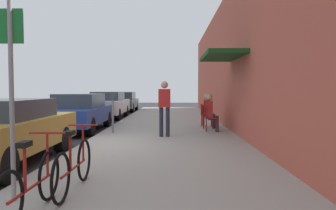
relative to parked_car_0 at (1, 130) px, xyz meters
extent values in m
plane|color=#2D2D30|center=(1.10, 1.62, -0.72)|extent=(60.00, 60.00, 0.00)
cube|color=#9E9B93|center=(3.35, 3.62, -0.66)|extent=(4.50, 32.00, 0.12)
cube|color=#BC5442|center=(5.75, 3.62, 1.91)|extent=(0.30, 32.00, 5.25)
cube|color=#19471E|center=(5.05, 3.38, 1.88)|extent=(1.10, 2.80, 0.12)
cube|color=#A58433|center=(0.00, -0.03, -0.08)|extent=(1.80, 4.40, 0.63)
cube|color=#333D47|center=(0.00, 0.12, 0.44)|extent=(1.48, 2.11, 0.40)
cylinder|color=black|center=(0.79, 1.34, -0.40)|extent=(0.22, 0.64, 0.64)
cylinder|color=black|center=(0.79, -1.39, -0.40)|extent=(0.22, 0.64, 0.64)
cube|color=navy|center=(0.00, 5.42, -0.11)|extent=(1.80, 4.40, 0.57)
cube|color=#333D47|center=(0.00, 5.57, 0.43)|extent=(1.48, 2.11, 0.51)
cylinder|color=black|center=(0.79, 6.79, -0.40)|extent=(0.22, 0.64, 0.64)
cylinder|color=black|center=(-0.79, 6.79, -0.40)|extent=(0.22, 0.64, 0.64)
cylinder|color=black|center=(0.79, 4.06, -0.40)|extent=(0.22, 0.64, 0.64)
cylinder|color=black|center=(-0.79, 4.06, -0.40)|extent=(0.22, 0.64, 0.64)
cube|color=silver|center=(0.00, 10.73, -0.06)|extent=(1.80, 4.40, 0.67)
cube|color=#333D47|center=(0.00, 10.88, 0.50)|extent=(1.48, 2.11, 0.45)
cylinder|color=black|center=(0.79, 12.09, -0.40)|extent=(0.22, 0.64, 0.64)
cylinder|color=black|center=(-0.79, 12.09, -0.40)|extent=(0.22, 0.64, 0.64)
cylinder|color=black|center=(0.79, 9.36, -0.40)|extent=(0.22, 0.64, 0.64)
cylinder|color=black|center=(-0.79, 9.36, -0.40)|extent=(0.22, 0.64, 0.64)
cube|color=#47514C|center=(0.00, 16.19, -0.12)|extent=(1.80, 4.40, 0.56)
cube|color=#333D47|center=(0.00, 16.34, 0.42)|extent=(1.48, 2.11, 0.51)
cylinder|color=black|center=(0.79, 17.55, -0.40)|extent=(0.22, 0.64, 0.64)
cylinder|color=black|center=(-0.79, 17.55, -0.40)|extent=(0.22, 0.64, 0.64)
cylinder|color=black|center=(0.79, 14.82, -0.40)|extent=(0.22, 0.64, 0.64)
cylinder|color=black|center=(-0.79, 14.82, -0.40)|extent=(0.22, 0.64, 0.64)
cylinder|color=slate|center=(1.55, 4.06, -0.05)|extent=(0.07, 0.07, 1.10)
cube|color=#383D42|center=(1.55, 4.06, 0.61)|extent=(0.12, 0.10, 0.22)
cylinder|color=gray|center=(1.50, -2.48, 0.70)|extent=(0.06, 0.06, 2.60)
cube|color=#19722D|center=(1.50, -2.46, 1.65)|extent=(0.32, 0.02, 0.44)
torus|color=black|center=(1.95, -2.44, -0.27)|extent=(0.04, 0.66, 0.66)
torus|color=black|center=(1.95, -3.49, -0.27)|extent=(0.04, 0.66, 0.66)
cylinder|color=maroon|center=(1.95, -2.97, -0.27)|extent=(0.04, 1.05, 0.04)
cylinder|color=maroon|center=(1.95, -3.12, -0.02)|extent=(0.04, 0.04, 0.50)
cube|color=black|center=(1.95, -3.12, 0.25)|extent=(0.10, 0.20, 0.06)
cylinder|color=maroon|center=(1.95, -2.49, 0.01)|extent=(0.03, 0.03, 0.56)
cylinder|color=maroon|center=(1.95, -2.49, 0.29)|extent=(0.46, 0.03, 0.03)
torus|color=black|center=(2.16, -1.55, -0.27)|extent=(0.04, 0.66, 0.66)
torus|color=black|center=(2.16, -2.60, -0.27)|extent=(0.04, 0.66, 0.66)
cylinder|color=maroon|center=(2.16, -2.07, -0.27)|extent=(0.04, 1.05, 0.04)
cylinder|color=maroon|center=(2.16, -2.22, -0.02)|extent=(0.04, 0.04, 0.50)
cube|color=black|center=(2.16, -2.22, 0.25)|extent=(0.10, 0.20, 0.06)
cylinder|color=maroon|center=(2.16, -1.60, 0.01)|extent=(0.03, 0.03, 0.56)
cylinder|color=maroon|center=(2.16, -1.60, 0.29)|extent=(0.46, 0.03, 0.03)
cylinder|color=maroon|center=(5.11, 4.62, -0.37)|extent=(0.04, 0.04, 0.45)
cylinder|color=maroon|center=(5.07, 4.24, -0.37)|extent=(0.04, 0.04, 0.45)
cylinder|color=maroon|center=(4.73, 4.66, -0.37)|extent=(0.04, 0.04, 0.45)
cylinder|color=maroon|center=(4.69, 4.28, -0.37)|extent=(0.04, 0.04, 0.45)
cube|color=maroon|center=(4.90, 4.45, -0.13)|extent=(0.49, 0.49, 0.03)
cube|color=maroon|center=(4.70, 4.47, 0.07)|extent=(0.08, 0.44, 0.40)
cylinder|color=#232838|center=(5.09, 4.53, -0.36)|extent=(0.11, 0.11, 0.47)
cylinder|color=#232838|center=(4.96, 4.55, -0.13)|extent=(0.37, 0.18, 0.14)
cylinder|color=#232838|center=(5.07, 4.33, -0.36)|extent=(0.11, 0.11, 0.47)
cylinder|color=#232838|center=(4.94, 4.35, -0.13)|extent=(0.37, 0.18, 0.14)
cube|color=#B22626|center=(4.82, 4.46, 0.17)|extent=(0.26, 0.38, 0.56)
sphere|color=tan|center=(4.82, 4.46, 0.58)|extent=(0.22, 0.22, 0.22)
cylinder|color=maroon|center=(5.12, 5.50, -0.37)|extent=(0.04, 0.04, 0.45)
cylinder|color=maroon|center=(5.06, 5.13, -0.37)|extent=(0.04, 0.04, 0.45)
cylinder|color=maroon|center=(4.74, 5.56, -0.37)|extent=(0.04, 0.04, 0.45)
cylinder|color=maroon|center=(4.68, 5.19, -0.37)|extent=(0.04, 0.04, 0.45)
cube|color=maroon|center=(4.90, 5.34, -0.13)|extent=(0.50, 0.50, 0.03)
cube|color=maroon|center=(4.70, 5.38, 0.07)|extent=(0.10, 0.44, 0.40)
cylinder|color=#232838|center=(5.09, 5.42, -0.36)|extent=(0.11, 0.11, 0.47)
cylinder|color=#232838|center=(4.96, 5.44, -0.13)|extent=(0.38, 0.19, 0.14)
cylinder|color=#232838|center=(5.06, 5.22, -0.36)|extent=(0.11, 0.11, 0.47)
cylinder|color=#232838|center=(4.93, 5.24, -0.13)|extent=(0.38, 0.19, 0.14)
cube|color=#B22626|center=(4.82, 5.36, 0.17)|extent=(0.27, 0.39, 0.56)
sphere|color=tan|center=(4.82, 5.36, 0.58)|extent=(0.22, 0.22, 0.22)
cylinder|color=maroon|center=(5.13, 6.16, -0.37)|extent=(0.04, 0.04, 0.45)
cylinder|color=maroon|center=(5.05, 5.79, -0.37)|extent=(0.04, 0.04, 0.45)
cylinder|color=maroon|center=(4.75, 6.24, -0.37)|extent=(0.04, 0.04, 0.45)
cylinder|color=maroon|center=(4.67, 5.87, -0.37)|extent=(0.04, 0.04, 0.45)
cube|color=maroon|center=(4.90, 6.02, -0.13)|extent=(0.52, 0.52, 0.03)
cube|color=maroon|center=(4.70, 6.06, 0.07)|extent=(0.12, 0.44, 0.40)
cylinder|color=#232838|center=(3.20, 3.19, -0.15)|extent=(0.12, 0.12, 0.90)
cylinder|color=#232838|center=(3.40, 3.19, -0.15)|extent=(0.12, 0.12, 0.90)
cube|color=#B22626|center=(3.30, 3.19, 0.58)|extent=(0.36, 0.22, 0.56)
sphere|color=tan|center=(3.30, 3.19, 0.99)|extent=(0.22, 0.22, 0.22)
camera|label=1|loc=(3.57, -6.52, 0.84)|focal=34.13mm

